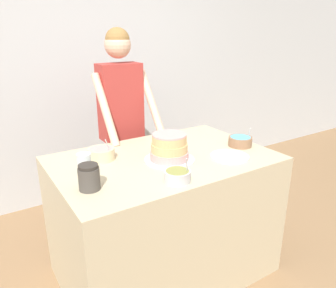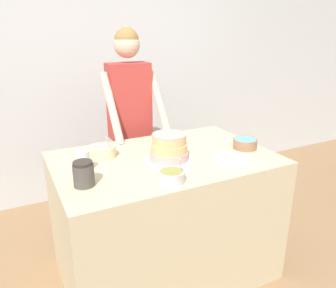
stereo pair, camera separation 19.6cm
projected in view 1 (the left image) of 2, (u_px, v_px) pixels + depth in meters
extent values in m
cube|color=silver|center=(84.00, 74.00, 3.29)|extent=(10.00, 0.05, 2.60)
cube|color=#C6B793|center=(164.00, 216.00, 2.35)|extent=(1.45, 0.95, 0.91)
cylinder|color=#2D2D38|center=(116.00, 184.00, 2.92)|extent=(0.10, 0.10, 0.84)
cylinder|color=#2D2D38|center=(132.00, 180.00, 3.00)|extent=(0.10, 0.10, 0.84)
cube|color=#B23833|center=(120.00, 102.00, 2.72)|extent=(0.34, 0.19, 0.63)
cylinder|color=beige|center=(105.00, 110.00, 2.48)|extent=(0.06, 0.39, 0.53)
cylinder|color=beige|center=(152.00, 104.00, 2.68)|extent=(0.06, 0.39, 0.53)
sphere|color=beige|center=(118.00, 45.00, 2.57)|extent=(0.21, 0.21, 0.21)
sphere|color=olive|center=(117.00, 40.00, 2.55)|extent=(0.19, 0.19, 0.19)
cylinder|color=silver|center=(169.00, 160.00, 2.14)|extent=(0.33, 0.33, 0.01)
cylinder|color=pink|center=(169.00, 155.00, 2.13)|extent=(0.25, 0.25, 0.05)
cylinder|color=#DBB275|center=(169.00, 147.00, 2.12)|extent=(0.24, 0.24, 0.05)
cylinder|color=#DBB275|center=(170.00, 139.00, 2.10)|extent=(0.22, 0.22, 0.05)
cylinder|color=pink|center=(170.00, 135.00, 2.09)|extent=(0.22, 0.22, 0.01)
cylinder|color=silver|center=(177.00, 176.00, 1.84)|extent=(0.15, 0.15, 0.07)
cylinder|color=olive|center=(177.00, 172.00, 1.83)|extent=(0.13, 0.13, 0.01)
cylinder|color=silver|center=(187.00, 169.00, 1.81)|extent=(0.05, 0.06, 0.15)
cylinder|color=beige|center=(101.00, 154.00, 2.15)|extent=(0.17, 0.17, 0.08)
cylinder|color=pink|center=(101.00, 149.00, 2.14)|extent=(0.15, 0.15, 0.01)
cylinder|color=silver|center=(109.00, 149.00, 2.11)|extent=(0.07, 0.06, 0.15)
cylinder|color=#936B4C|center=(240.00, 141.00, 2.40)|extent=(0.17, 0.17, 0.07)
cylinder|color=#60B7E0|center=(240.00, 138.00, 2.39)|extent=(0.15, 0.15, 0.01)
cylinder|color=silver|center=(249.00, 136.00, 2.38)|extent=(0.05, 0.06, 0.14)
cylinder|color=silver|center=(84.00, 164.00, 1.91)|extent=(0.08, 0.08, 0.13)
cylinder|color=white|center=(230.00, 156.00, 2.19)|extent=(0.26, 0.26, 0.01)
cylinder|color=#4C4742|center=(89.00, 179.00, 1.74)|extent=(0.11, 0.11, 0.12)
cylinder|color=#322D28|center=(88.00, 166.00, 1.71)|extent=(0.11, 0.11, 0.02)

